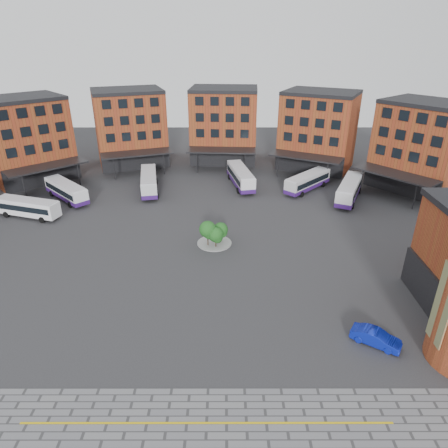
{
  "coord_description": "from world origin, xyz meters",
  "views": [
    {
      "loc": [
        3.2,
        -32.88,
        24.64
      ],
      "look_at": [
        3.23,
        9.5,
        4.0
      ],
      "focal_mm": 32.0,
      "sensor_mm": 36.0,
      "label": 1
    }
  ],
  "objects_px": {
    "bus_d": "(241,176)",
    "bus_e": "(308,181)",
    "tree_island": "(214,233)",
    "bus_c": "(149,181)",
    "blue_car": "(376,338)",
    "bus_a": "(27,207)",
    "bus_b": "(66,191)",
    "bus_f": "(349,190)"
  },
  "relations": [
    {
      "from": "bus_d",
      "to": "bus_e",
      "type": "relative_size",
      "value": 1.25
    },
    {
      "from": "tree_island",
      "to": "bus_d",
      "type": "distance_m",
      "value": 21.95
    },
    {
      "from": "bus_c",
      "to": "blue_car",
      "type": "bearing_deg",
      "value": -64.9
    },
    {
      "from": "bus_e",
      "to": "bus_c",
      "type": "bearing_deg",
      "value": -135.22
    },
    {
      "from": "bus_c",
      "to": "bus_a",
      "type": "bearing_deg",
      "value": -156.09
    },
    {
      "from": "bus_d",
      "to": "tree_island",
      "type": "bearing_deg",
      "value": -112.28
    },
    {
      "from": "bus_b",
      "to": "bus_e",
      "type": "distance_m",
      "value": 39.62
    },
    {
      "from": "bus_b",
      "to": "blue_car",
      "type": "distance_m",
      "value": 50.49
    },
    {
      "from": "bus_c",
      "to": "blue_car",
      "type": "xyz_separation_m",
      "value": [
        25.78,
        -36.89,
        -0.98
      ]
    },
    {
      "from": "bus_c",
      "to": "bus_f",
      "type": "bearing_deg",
      "value": -16.7
    },
    {
      "from": "bus_c",
      "to": "bus_f",
      "type": "height_order",
      "value": "bus_f"
    },
    {
      "from": "tree_island",
      "to": "bus_f",
      "type": "relative_size",
      "value": 0.4
    },
    {
      "from": "bus_b",
      "to": "bus_e",
      "type": "relative_size",
      "value": 1.0
    },
    {
      "from": "bus_f",
      "to": "blue_car",
      "type": "distance_m",
      "value": 33.7
    },
    {
      "from": "tree_island",
      "to": "blue_car",
      "type": "distance_m",
      "value": 22.9
    },
    {
      "from": "tree_island",
      "to": "bus_d",
      "type": "xyz_separation_m",
      "value": [
        4.13,
        21.56,
        -0.07
      ]
    },
    {
      "from": "bus_c",
      "to": "bus_b",
      "type": "bearing_deg",
      "value": -172.02
    },
    {
      "from": "bus_d",
      "to": "blue_car",
      "type": "relative_size",
      "value": 2.69
    },
    {
      "from": "bus_e",
      "to": "bus_f",
      "type": "distance_m",
      "value": 7.22
    },
    {
      "from": "blue_car",
      "to": "bus_f",
      "type": "bearing_deg",
      "value": 20.75
    },
    {
      "from": "bus_f",
      "to": "blue_car",
      "type": "height_order",
      "value": "bus_f"
    },
    {
      "from": "bus_f",
      "to": "bus_e",
      "type": "bearing_deg",
      "value": 169.28
    },
    {
      "from": "bus_c",
      "to": "bus_e",
      "type": "distance_m",
      "value": 26.83
    },
    {
      "from": "tree_island",
      "to": "bus_e",
      "type": "relative_size",
      "value": 0.48
    },
    {
      "from": "bus_a",
      "to": "bus_c",
      "type": "relative_size",
      "value": 0.89
    },
    {
      "from": "bus_d",
      "to": "bus_f",
      "type": "bearing_deg",
      "value": -31.89
    },
    {
      "from": "tree_island",
      "to": "bus_d",
      "type": "relative_size",
      "value": 0.39
    },
    {
      "from": "bus_b",
      "to": "bus_a",
      "type": "bearing_deg",
      "value": -161.75
    },
    {
      "from": "bus_b",
      "to": "bus_d",
      "type": "xyz_separation_m",
      "value": [
        28.09,
        6.51,
        0.1
      ]
    },
    {
      "from": "bus_c",
      "to": "bus_f",
      "type": "distance_m",
      "value": 32.93
    },
    {
      "from": "bus_a",
      "to": "bus_c",
      "type": "distance_m",
      "value": 19.06
    },
    {
      "from": "bus_f",
      "to": "blue_car",
      "type": "bearing_deg",
      "value": -76.86
    },
    {
      "from": "tree_island",
      "to": "bus_f",
      "type": "height_order",
      "value": "tree_island"
    },
    {
      "from": "tree_island",
      "to": "bus_c",
      "type": "relative_size",
      "value": 0.39
    },
    {
      "from": "bus_c",
      "to": "bus_d",
      "type": "distance_m",
      "value": 15.74
    },
    {
      "from": "bus_d",
      "to": "blue_car",
      "type": "xyz_separation_m",
      "value": [
        10.24,
        -39.36,
        -0.99
      ]
    },
    {
      "from": "bus_f",
      "to": "blue_car",
      "type": "relative_size",
      "value": 2.64
    },
    {
      "from": "bus_d",
      "to": "bus_c",
      "type": "bearing_deg",
      "value": 177.59
    },
    {
      "from": "tree_island",
      "to": "bus_c",
      "type": "distance_m",
      "value": 22.24
    },
    {
      "from": "bus_f",
      "to": "bus_c",
      "type": "bearing_deg",
      "value": -161.86
    },
    {
      "from": "bus_e",
      "to": "bus_f",
      "type": "xyz_separation_m",
      "value": [
        5.86,
        -4.21,
        0.11
      ]
    },
    {
      "from": "bus_a",
      "to": "bus_d",
      "type": "relative_size",
      "value": 0.88
    }
  ]
}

